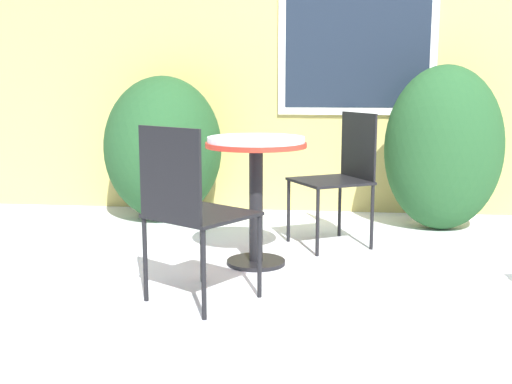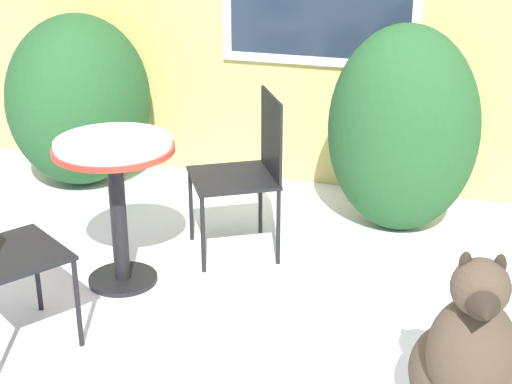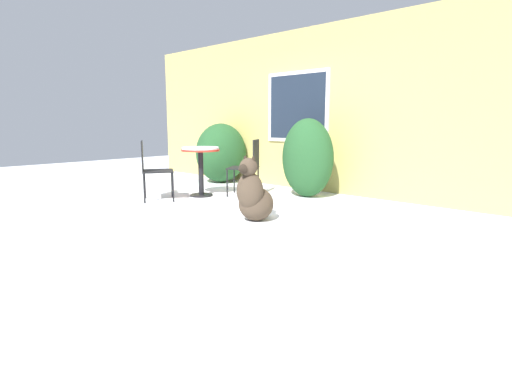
% 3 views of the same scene
% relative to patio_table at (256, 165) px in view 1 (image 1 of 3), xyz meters
% --- Properties ---
extents(ground_plane, '(16.00, 16.00, 0.00)m').
position_rel_patio_table_xyz_m(ground_plane, '(0.70, -0.48, -0.62)').
color(ground_plane, white).
extents(house_wall, '(8.00, 0.10, 2.77)m').
position_rel_patio_table_xyz_m(house_wall, '(0.70, 1.72, 0.77)').
color(house_wall, tan).
rests_on(house_wall, ground_plane).
extents(shrub_left, '(0.95, 1.03, 1.16)m').
position_rel_patio_table_xyz_m(shrub_left, '(-0.90, 1.27, -0.04)').
color(shrub_left, '#235128').
rests_on(shrub_left, ground_plane).
extents(shrub_middle, '(0.88, 0.65, 1.25)m').
position_rel_patio_table_xyz_m(shrub_middle, '(1.30, 1.11, 0.00)').
color(shrub_middle, '#235128').
rests_on(shrub_middle, ground_plane).
extents(patio_table, '(0.61, 0.61, 0.79)m').
position_rel_patio_table_xyz_m(patio_table, '(0.00, 0.00, 0.00)').
color(patio_table, black).
rests_on(patio_table, ground_plane).
extents(patio_chair_near_table, '(0.62, 0.62, 0.91)m').
position_rel_patio_table_xyz_m(patio_chair_near_table, '(0.52, 0.55, -0.11)').
color(patio_chair_near_table, black).
rests_on(patio_chair_near_table, ground_plane).
extents(patio_chair_far_side, '(0.63, 0.63, 0.91)m').
position_rel_patio_table_xyz_m(patio_chair_far_side, '(-0.25, -0.74, -0.11)').
color(patio_chair_far_side, black).
rests_on(patio_chair_far_side, ground_plane).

